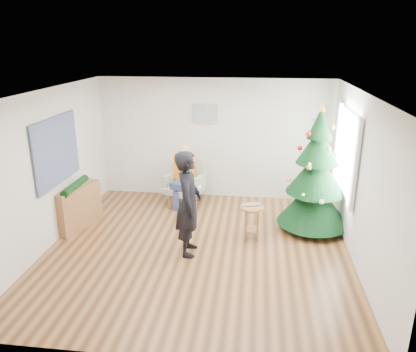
# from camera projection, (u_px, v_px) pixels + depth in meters

# --- Properties ---
(floor) EXTENTS (5.00, 5.00, 0.00)m
(floor) POSITION_uv_depth(u_px,v_px,m) (198.00, 249.00, 6.82)
(floor) COLOR brown
(floor) RESTS_ON ground
(ceiling) EXTENTS (5.00, 5.00, 0.00)m
(ceiling) POSITION_uv_depth(u_px,v_px,m) (196.00, 93.00, 5.99)
(ceiling) COLOR white
(ceiling) RESTS_ON wall_back
(wall_back) EXTENTS (5.00, 0.00, 5.00)m
(wall_back) POSITION_uv_depth(u_px,v_px,m) (214.00, 139.00, 8.75)
(wall_back) COLOR silver
(wall_back) RESTS_ON floor
(wall_front) EXTENTS (5.00, 0.00, 5.00)m
(wall_front) POSITION_uv_depth(u_px,v_px,m) (160.00, 255.00, 4.05)
(wall_front) COLOR silver
(wall_front) RESTS_ON floor
(wall_left) EXTENTS (0.00, 5.00, 5.00)m
(wall_left) POSITION_uv_depth(u_px,v_px,m) (48.00, 170.00, 6.70)
(wall_left) COLOR silver
(wall_left) RESTS_ON floor
(wall_right) EXTENTS (0.00, 5.00, 5.00)m
(wall_right) POSITION_uv_depth(u_px,v_px,m) (361.00, 182.00, 6.11)
(wall_right) COLOR silver
(wall_right) RESTS_ON floor
(window_panel) EXTENTS (0.04, 1.30, 1.40)m
(window_panel) POSITION_uv_depth(u_px,v_px,m) (347.00, 152.00, 6.99)
(window_panel) COLOR white
(window_panel) RESTS_ON wall_right
(curtains) EXTENTS (0.05, 1.75, 1.50)m
(curtains) POSITION_uv_depth(u_px,v_px,m) (345.00, 152.00, 7.00)
(curtains) COLOR white
(curtains) RESTS_ON wall_right
(christmas_tree) EXTENTS (1.29, 1.29, 2.34)m
(christmas_tree) POSITION_uv_depth(u_px,v_px,m) (316.00, 175.00, 7.23)
(christmas_tree) COLOR #3F2816
(christmas_tree) RESTS_ON floor
(stool) EXTENTS (0.41, 0.41, 0.62)m
(stool) POSITION_uv_depth(u_px,v_px,m) (252.00, 222.00, 7.07)
(stool) COLOR brown
(stool) RESTS_ON floor
(laptop) EXTENTS (0.39, 0.31, 0.03)m
(laptop) POSITION_uv_depth(u_px,v_px,m) (252.00, 206.00, 6.97)
(laptop) COLOR silver
(laptop) RESTS_ON stool
(armchair) EXTENTS (0.89, 0.88, 0.98)m
(armchair) POSITION_uv_depth(u_px,v_px,m) (185.00, 188.00, 8.57)
(armchair) COLOR #91A484
(armchair) RESTS_ON floor
(seated_person) EXTENTS (0.52, 0.66, 1.29)m
(seated_person) POSITION_uv_depth(u_px,v_px,m) (184.00, 175.00, 8.43)
(seated_person) COLOR navy
(seated_person) RESTS_ON armchair
(standing_man) EXTENTS (0.46, 0.66, 1.74)m
(standing_man) POSITION_uv_depth(u_px,v_px,m) (189.00, 204.00, 6.44)
(standing_man) COLOR black
(standing_man) RESTS_ON floor
(game_controller) EXTENTS (0.05, 0.13, 0.04)m
(game_controller) POSITION_uv_depth(u_px,v_px,m) (200.00, 188.00, 6.30)
(game_controller) COLOR white
(game_controller) RESTS_ON standing_man
(console) EXTENTS (0.59, 1.04, 0.80)m
(console) POSITION_uv_depth(u_px,v_px,m) (78.00, 207.00, 7.49)
(console) COLOR brown
(console) RESTS_ON floor
(garland) EXTENTS (0.14, 0.90, 0.14)m
(garland) POSITION_uv_depth(u_px,v_px,m) (75.00, 186.00, 7.36)
(garland) COLOR black
(garland) RESTS_ON console
(tapestry) EXTENTS (0.03, 1.50, 1.15)m
(tapestry) POSITION_uv_depth(u_px,v_px,m) (57.00, 151.00, 6.89)
(tapestry) COLOR black
(tapestry) RESTS_ON wall_left
(framed_picture) EXTENTS (0.52, 0.05, 0.42)m
(framed_picture) POSITION_uv_depth(u_px,v_px,m) (205.00, 114.00, 8.57)
(framed_picture) COLOR tan
(framed_picture) RESTS_ON wall_back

